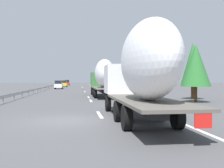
{
  "coord_description": "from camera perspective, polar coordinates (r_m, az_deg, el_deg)",
  "views": [
    {
      "loc": [
        -13.97,
        -0.47,
        2.11
      ],
      "look_at": [
        16.03,
        -4.38,
        1.62
      ],
      "focal_mm": 42.75,
      "sensor_mm": 36.0,
      "label": 1
    }
  ],
  "objects": [
    {
      "name": "lane_stripe_5",
      "position": [
        58.09,
        -6.12,
        -1.15
      ],
      "size": [
        3.2,
        0.2,
        0.01
      ],
      "primitive_type": "cube",
      "color": "white",
      "rests_on": "ground_plane"
    },
    {
      "name": "lane_stripe_1",
      "position": [
        26.77,
        -4.57,
        -3.58
      ],
      "size": [
        3.2,
        0.2,
        0.01
      ],
      "primitive_type": "cube",
      "color": "white",
      "rests_on": "ground_plane"
    },
    {
      "name": "car_red_compact",
      "position": [
        103.94,
        -9.56,
        0.3
      ],
      "size": [
        4.56,
        1.75,
        1.99
      ],
      "color": "red",
      "rests_on": "ground_plane"
    },
    {
      "name": "guardrail_median",
      "position": [
        57.36,
        -13.91,
        -0.62
      ],
      "size": [
        94.0,
        0.1,
        0.76
      ],
      "color": "#9EA0A5",
      "rests_on": "ground_plane"
    },
    {
      "name": "tree_4",
      "position": [
        95.05,
        -0.46,
        1.7
      ],
      "size": [
        2.58,
        2.58,
        5.51
      ],
      "color": "#472D19",
      "rests_on": "ground_plane"
    },
    {
      "name": "truck_lead",
      "position": [
        32.36,
        -1.88,
        1.61
      ],
      "size": [
        12.61,
        2.55,
        4.48
      ],
      "color": "#387038",
      "rests_on": "ground_plane"
    },
    {
      "name": "tree_3",
      "position": [
        30.27,
        16.88,
        4.27
      ],
      "size": [
        2.48,
        2.48,
        6.14
      ],
      "color": "#472D19",
      "rests_on": "ground_plane"
    },
    {
      "name": "lane_stripe_7",
      "position": [
        75.98,
        -6.43,
        -0.66
      ],
      "size": [
        3.2,
        0.2,
        0.01
      ],
      "primitive_type": "cube",
      "color": "white",
      "rests_on": "ground_plane"
    },
    {
      "name": "lane_stripe_2",
      "position": [
        32.24,
        -5.06,
        -2.81
      ],
      "size": [
        3.2,
        0.2,
        0.01
      ],
      "primitive_type": "cube",
      "color": "white",
      "rests_on": "ground_plane"
    },
    {
      "name": "tree_1",
      "position": [
        78.57,
        0.92,
        2.13
      ],
      "size": [
        2.47,
        2.47,
        5.62
      ],
      "color": "#472D19",
      "rests_on": "ground_plane"
    },
    {
      "name": "ground_plane",
      "position": [
        54.02,
        -7.93,
        -1.31
      ],
      "size": [
        260.0,
        260.0,
        0.0
      ],
      "primitive_type": "plane",
      "color": "#4C4C4F"
    },
    {
      "name": "car_yellow_coupe",
      "position": [
        80.49,
        -10.28,
        0.09
      ],
      "size": [
        4.53,
        1.91,
        1.87
      ],
      "color": "gold",
      "rests_on": "ground_plane"
    },
    {
      "name": "car_white_van",
      "position": [
        62.08,
        -11.35,
        -0.15
      ],
      "size": [
        4.43,
        1.74,
        1.91
      ],
      "color": "white",
      "rests_on": "ground_plane"
    },
    {
      "name": "road_sign",
      "position": [
        56.52,
        -1.11,
        1.23
      ],
      "size": [
        0.1,
        0.9,
        3.49
      ],
      "color": "gray",
      "rests_on": "ground_plane"
    },
    {
      "name": "lane_stripe_0",
      "position": [
        16.17,
        -2.66,
        -6.55
      ],
      "size": [
        3.2,
        0.2,
        0.01
      ],
      "primitive_type": "cube",
      "color": "white",
      "rests_on": "ground_plane"
    },
    {
      "name": "tree_2",
      "position": [
        51.39,
        7.05,
        3.65
      ],
      "size": [
        3.9,
        3.9,
        7.43
      ],
      "color": "#472D19",
      "rests_on": "ground_plane"
    },
    {
      "name": "lane_stripe_4",
      "position": [
        57.72,
        -6.11,
        -1.16
      ],
      "size": [
        3.2,
        0.2,
        0.01
      ],
      "primitive_type": "cube",
      "color": "white",
      "rests_on": "ground_plane"
    },
    {
      "name": "lane_stripe_8",
      "position": [
        95.14,
        -6.63,
        -0.34
      ],
      "size": [
        3.2,
        0.2,
        0.01
      ],
      "primitive_type": "cube",
      "color": "white",
      "rests_on": "ground_plane"
    },
    {
      "name": "edge_line_right",
      "position": [
        59.22,
        -2.56,
        -1.1
      ],
      "size": [
        110.0,
        0.2,
        0.01
      ],
      "primitive_type": "cube",
      "color": "white",
      "rests_on": "ground_plane"
    },
    {
      "name": "tree_0",
      "position": [
        25.99,
        17.49,
        3.84
      ],
      "size": [
        2.78,
        2.78,
        5.44
      ],
      "color": "#472D19",
      "rests_on": "ground_plane"
    },
    {
      "name": "lane_stripe_3",
      "position": [
        47.53,
        -5.82,
        -1.61
      ],
      "size": [
        3.2,
        0.2,
        0.01
      ],
      "primitive_type": "cube",
      "color": "white",
      "rests_on": "ground_plane"
    },
    {
      "name": "truck_trailing",
      "position": [
        13.17,
        6.34,
        3.23
      ],
      "size": [
        12.32,
        2.55,
        4.77
      ],
      "color": "silver",
      "rests_on": "ground_plane"
    },
    {
      "name": "lane_stripe_6",
      "position": [
        70.78,
        -6.35,
        -0.77
      ],
      "size": [
        3.2,
        0.2,
        0.01
      ],
      "primitive_type": "cube",
      "color": "white",
      "rests_on": "ground_plane"
    }
  ]
}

